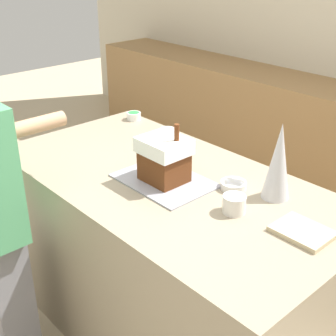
{
  "coord_description": "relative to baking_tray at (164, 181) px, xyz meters",
  "views": [
    {
      "loc": [
        1.5,
        -1.36,
        2.0
      ],
      "look_at": [
        0.0,
        0.0,
        1.02
      ],
      "focal_mm": 50.0,
      "sensor_mm": 36.0,
      "label": 1
    }
  ],
  "objects": [
    {
      "name": "ground_plane",
      "position": [
        -0.01,
        0.03,
        -0.96
      ],
      "size": [
        12.0,
        12.0,
        0.0
      ],
      "primitive_type": "plane",
      "color": "#C6B28E"
    },
    {
      "name": "candy_bowl_near_tray_left",
      "position": [
        0.27,
        0.19,
        0.02
      ],
      "size": [
        0.12,
        0.12,
        0.04
      ],
      "color": "white",
      "rests_on": "kitchen_island"
    },
    {
      "name": "candy_bowl_beside_tree",
      "position": [
        -0.78,
        0.43,
        0.02
      ],
      "size": [
        0.09,
        0.09,
        0.05
      ],
      "color": "white",
      "rests_on": "kitchen_island"
    },
    {
      "name": "cookbook",
      "position": [
        0.7,
        0.11,
        0.01
      ],
      "size": [
        0.22,
        0.17,
        0.02
      ],
      "color": "#CCB78C",
      "rests_on": "kitchen_island"
    },
    {
      "name": "mug",
      "position": [
        0.41,
        0.03,
        0.04
      ],
      "size": [
        0.1,
        0.1,
        0.08
      ],
      "color": "white",
      "rests_on": "kitchen_island"
    },
    {
      "name": "candy_bowl_far_right",
      "position": [
        -0.29,
        0.33,
        0.02
      ],
      "size": [
        0.12,
        0.12,
        0.04
      ],
      "color": "silver",
      "rests_on": "kitchen_island"
    },
    {
      "name": "baking_tray",
      "position": [
        0.0,
        0.0,
        0.0
      ],
      "size": [
        0.46,
        0.33,
        0.01
      ],
      "color": "#9E9EA8",
      "rests_on": "kitchen_island"
    },
    {
      "name": "candy_bowl_center_rear",
      "position": [
        -0.4,
        0.39,
        0.03
      ],
      "size": [
        0.09,
        0.09,
        0.05
      ],
      "color": "white",
      "rests_on": "kitchen_island"
    },
    {
      "name": "gingerbread_house",
      "position": [
        0.0,
        0.0,
        0.12
      ],
      "size": [
        0.22,
        0.19,
        0.29
      ],
      "color": "#5B2D14",
      "rests_on": "baking_tray"
    },
    {
      "name": "kitchen_island",
      "position": [
        -0.01,
        0.03,
        -0.48
      ],
      "size": [
        1.86,
        0.96,
        0.96
      ],
      "color": "gray",
      "rests_on": "ground_plane"
    },
    {
      "name": "decorative_tree",
      "position": [
        0.45,
        0.27,
        0.17
      ],
      "size": [
        0.13,
        0.13,
        0.35
      ],
      "color": "silver",
      "rests_on": "kitchen_island"
    }
  ]
}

